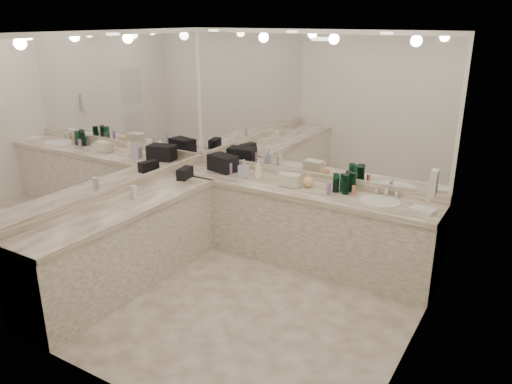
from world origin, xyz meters
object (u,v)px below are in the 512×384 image
Objects in this scene: cream_cosmetic_case at (290,180)px; soap_bottle_b at (243,168)px; black_toiletry_bag at (223,163)px; sink at (380,202)px; wall_phone at (434,183)px; soap_bottle_c at (309,180)px; soap_bottle_a at (258,169)px; hand_towel at (423,210)px.

soap_bottle_b is at bearing 171.08° from cream_cosmetic_case.
black_toiletry_bag reaches higher than cream_cosmetic_case.
wall_phone reaches higher than sink.
black_toiletry_bag is (-2.04, 0.07, 0.11)m from sink.
soap_bottle_c reaches higher than cream_cosmetic_case.
sink is 0.86m from soap_bottle_c.
soap_bottle_b reaches higher than black_toiletry_bag.
wall_phone is (0.61, -0.50, 0.46)m from sink.
wall_phone is at bearing -11.79° from soap_bottle_b.
soap_bottle_b reaches higher than sink.
soap_bottle_c is (1.18, -0.01, -0.02)m from black_toiletry_bag.
soap_bottle_b is 1.36× the size of soap_bottle_c.
soap_bottle_a is (0.54, -0.04, 0.01)m from black_toiletry_bag.
hand_towel is 1.06× the size of soap_bottle_b.
wall_phone reaches higher than cream_cosmetic_case.
sink is 1.68m from soap_bottle_b.
sink is 1.83× the size of wall_phone.
wall_phone is at bearing -39.57° from sink.
sink is 1.89× the size of hand_towel.
sink is at bearing 140.43° from wall_phone.
soap_bottle_a is (-2.11, 0.53, -0.34)m from wall_phone.
cream_cosmetic_case is (-1.04, -0.04, 0.07)m from sink.
soap_bottle_c is (-1.46, 0.56, -0.37)m from wall_phone.
soap_bottle_b reaches higher than hand_towel.
soap_bottle_c is at bearing 159.06° from wall_phone.
black_toiletry_bag is (-2.64, 0.57, -0.35)m from wall_phone.
hand_towel is (-0.15, 0.43, -0.43)m from wall_phone.
cream_cosmetic_case reaches higher than hand_towel.
wall_phone is 2.35m from soap_bottle_b.
hand_towel is at bearing -2.88° from soap_bottle_a.
black_toiletry_bag reaches higher than soap_bottle_c.
cream_cosmetic_case is 1.08× the size of soap_bottle_b.
hand_towel is at bearing 109.50° from wall_phone.
cream_cosmetic_case is 0.46m from soap_bottle_a.
black_toiletry_bag is 2.50m from hand_towel.
soap_bottle_a is at bearing 178.95° from sink.
soap_bottle_c is (0.19, 0.10, 0.01)m from cream_cosmetic_case.
black_toiletry_bag is at bearing 166.35° from cream_cosmetic_case.
soap_bottle_a is at bearing -4.14° from black_toiletry_bag.
sink is 1.24× the size of black_toiletry_bag.
soap_bottle_b is (-0.63, 0.01, 0.04)m from cream_cosmetic_case.
hand_towel is at bearing -1.26° from soap_bottle_b.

